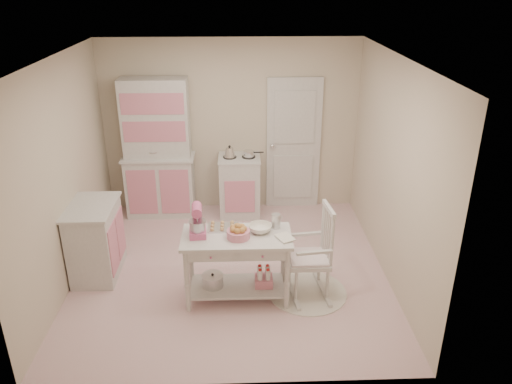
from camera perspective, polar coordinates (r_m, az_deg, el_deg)
room_shell at (r=5.64m, az=-3.16°, el=5.42°), size 3.84×3.84×2.62m
door at (r=7.65m, az=4.31°, el=5.45°), size 0.82×0.05×2.04m
hutch at (r=7.50m, az=-11.18°, el=4.83°), size 1.06×0.50×2.08m
stove at (r=7.56m, az=-1.88°, el=0.74°), size 0.62×0.57×0.92m
base_cabinet at (r=6.35m, az=-17.84°, el=-5.26°), size 0.54×0.84×0.92m
lace_rug at (r=5.97m, az=5.87°, el=-11.28°), size 0.92×0.92×0.01m
rocking_chair at (r=5.67m, az=6.09°, el=-6.78°), size 0.56×0.77×1.10m
work_table at (r=5.65m, az=-2.17°, el=-8.54°), size 1.20×0.60×0.80m
stand_mixer at (r=5.41m, az=-6.73°, el=-3.35°), size 0.22×0.29×0.34m
cookie_tray at (r=5.61m, az=-3.77°, el=-4.05°), size 0.34×0.24×0.02m
bread_basket at (r=5.38m, az=-2.03°, el=-4.82°), size 0.25×0.25×0.09m
mixing_bowl at (r=5.51m, az=0.47°, el=-4.18°), size 0.26×0.26×0.08m
metal_pitcher at (r=5.57m, az=2.29°, el=-3.35°), size 0.10×0.10×0.17m
recipe_book at (r=5.36m, az=2.60°, el=-5.43°), size 0.23×0.26×0.02m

